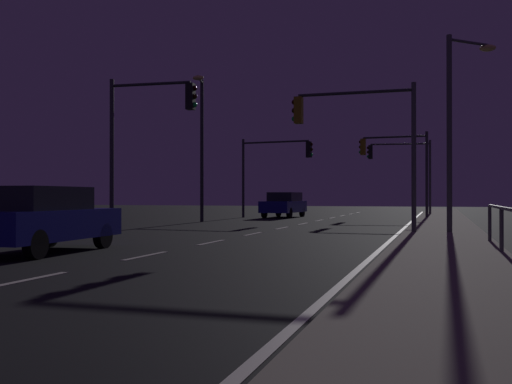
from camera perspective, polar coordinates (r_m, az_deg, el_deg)
ground_plane at (r=21.48m, az=0.13°, el=-3.97°), size 112.00×112.00×0.00m
sidewalk_right at (r=20.53m, az=17.58°, el=-3.93°), size 2.61×77.00×0.14m
lane_markings_center at (r=24.84m, az=2.51°, el=-3.47°), size 0.14×50.00×0.01m
lane_edge_line at (r=25.57m, az=14.02°, el=-3.37°), size 0.14×53.00×0.01m
car at (r=15.01m, az=-19.90°, el=-2.37°), size 2.00×4.47×1.57m
car_oncoming at (r=37.42m, az=2.70°, el=-1.18°), size 2.04×4.49×1.57m
traffic_light_mid_right at (r=35.27m, az=13.21°, el=3.26°), size 3.94×0.43×4.86m
traffic_light_near_left at (r=22.44m, az=-10.45°, el=6.40°), size 3.45×0.44×5.72m
traffic_light_far_left at (r=41.72m, az=13.74°, el=2.85°), size 4.25×0.83×4.99m
traffic_light_far_center at (r=36.25m, az=1.77°, el=3.01°), size 4.59×0.68×4.88m
traffic_light_overhead_east at (r=21.05m, az=9.66°, el=6.12°), size 4.33×0.34×5.05m
street_lamp_corner at (r=21.44m, az=18.74°, el=7.24°), size 1.67×1.48×6.63m
street_lamp_far_end at (r=30.69m, az=-5.27°, el=5.40°), size 0.89×2.02×7.36m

